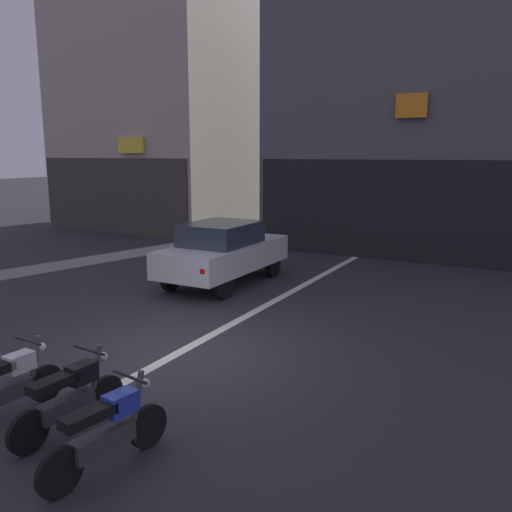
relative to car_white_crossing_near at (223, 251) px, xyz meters
name	(u,v)px	position (x,y,z in m)	size (l,w,h in m)	color
ground_plane	(180,352)	(1.93, -4.54, -0.89)	(120.00, 120.00, 0.00)	#2B2B30
lane_centre_line	(313,280)	(1.93, 1.46, -0.88)	(0.20, 18.00, 0.01)	silver
building_corner_left	(162,35)	(-9.00, 9.22, 7.93)	(8.14, 7.61, 17.66)	#B2A893
building_mid_block	(425,103)	(3.08, 9.21, 4.34)	(9.70, 8.05, 10.48)	#56565B
car_white_crossing_near	(223,251)	(0.00, 0.00, 0.00)	(1.76, 4.10, 1.64)	black
motorcycle_white_row_leftmost	(8,385)	(1.38, -7.45, -0.43)	(0.55, 1.67, 0.98)	black
motorcycle_black_row_left_mid	(70,397)	(2.35, -7.31, -0.43)	(0.55, 1.67, 0.98)	black
motorcycle_blue_row_centre	(108,430)	(3.33, -7.68, -0.43)	(0.55, 1.66, 0.98)	black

